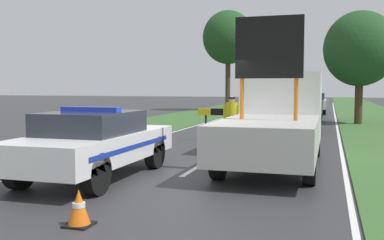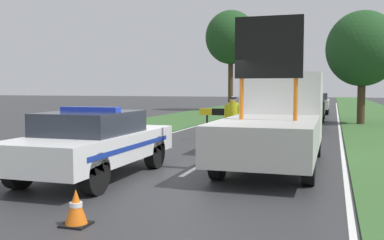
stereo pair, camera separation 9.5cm
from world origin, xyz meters
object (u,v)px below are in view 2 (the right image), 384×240
at_px(queued_car_suv_grey, 298,112).
at_px(roadside_tree_near_left, 231,38).
at_px(road_barrier, 238,115).
at_px(traffic_cone_centre_front, 254,133).
at_px(roadside_tree_near_right, 363,49).
at_px(police_car, 94,142).
at_px(police_officer, 233,116).
at_px(work_truck, 277,119).
at_px(queued_car_van_white, 316,103).
at_px(queued_car_sedan_black, 309,106).
at_px(traffic_cone_near_police, 76,208).
at_px(pedestrian_civilian, 255,114).

distance_m(queued_car_suv_grey, roadside_tree_near_left, 17.97).
distance_m(road_barrier, traffic_cone_centre_front, 0.90).
xyz_separation_m(roadside_tree_near_left, roadside_tree_near_right, (9.41, -11.36, -2.06)).
height_order(police_car, roadside_tree_near_left, roadside_tree_near_left).
bearing_deg(police_officer, traffic_cone_centre_front, -128.02).
bearing_deg(police_car, police_officer, 72.58).
relative_size(work_truck, traffic_cone_centre_front, 8.50).
relative_size(road_barrier, roadside_tree_near_right, 0.48).
xyz_separation_m(queued_car_suv_grey, queued_car_van_white, (0.21, 13.94, -0.05)).
xyz_separation_m(work_truck, queued_car_van_white, (0.09, 22.57, -0.32)).
distance_m(police_car, queued_car_sedan_black, 18.52).
bearing_deg(queued_car_suv_grey, traffic_cone_near_police, 82.68).
xyz_separation_m(traffic_cone_centre_front, queued_car_suv_grey, (1.11, 4.81, 0.50)).
xyz_separation_m(work_truck, pedestrian_civilian, (-1.11, 3.33, -0.08)).
height_order(work_truck, traffic_cone_near_police, work_truck).
distance_m(traffic_cone_near_police, traffic_cone_centre_front, 9.91).
distance_m(queued_car_sedan_black, roadside_tree_near_right, 4.50).
height_order(police_officer, roadside_tree_near_left, roadside_tree_near_left).
bearing_deg(road_barrier, roadside_tree_near_right, 71.13).
bearing_deg(pedestrian_civilian, queued_car_sedan_black, 68.04).
bearing_deg(roadside_tree_near_left, traffic_cone_near_police, -81.25).
bearing_deg(queued_car_van_white, roadside_tree_near_left, -16.24).
bearing_deg(queued_car_suv_grey, traffic_cone_centre_front, 76.95).
distance_m(police_officer, roadside_tree_near_right, 11.29).
xyz_separation_m(road_barrier, traffic_cone_centre_front, (0.62, -0.24, -0.60)).
bearing_deg(roadside_tree_near_left, road_barrier, -76.65).
bearing_deg(queued_car_van_white, police_car, 82.10).
height_order(police_officer, queued_car_van_white, police_officer).
xyz_separation_m(work_truck, roadside_tree_near_right, (2.69, 13.19, 2.75)).
relative_size(police_car, traffic_cone_near_police, 8.98).
height_order(traffic_cone_near_police, roadside_tree_near_left, roadside_tree_near_left).
relative_size(pedestrian_civilian, roadside_tree_near_left, 0.22).
xyz_separation_m(queued_car_suv_grey, roadside_tree_near_left, (-6.60, 15.92, 5.07)).
relative_size(police_officer, traffic_cone_centre_front, 2.27).
relative_size(police_officer, queued_car_sedan_black, 0.35).
relative_size(pedestrian_civilian, queued_car_suv_grey, 0.39).
relative_size(work_truck, police_officer, 3.74).
height_order(traffic_cone_centre_front, queued_car_van_white, queued_car_van_white).
height_order(traffic_cone_near_police, queued_car_sedan_black, queued_car_sedan_black).
distance_m(police_officer, queued_car_sedan_black, 12.03).
xyz_separation_m(traffic_cone_centre_front, roadside_tree_near_left, (-5.48, 20.73, 5.57)).
bearing_deg(work_truck, police_car, 38.71).
bearing_deg(road_barrier, pedestrian_civilian, -36.95).
height_order(queued_car_sedan_black, roadside_tree_near_left, roadside_tree_near_left).
bearing_deg(queued_car_sedan_black, roadside_tree_near_right, 143.92).
relative_size(pedestrian_civilian, traffic_cone_near_police, 3.44).
distance_m(road_barrier, pedestrian_civilian, 1.05).
distance_m(roadside_tree_near_left, roadside_tree_near_right, 14.89).
bearing_deg(pedestrian_civilian, roadside_tree_near_left, 88.13).
height_order(police_car, work_truck, work_truck).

